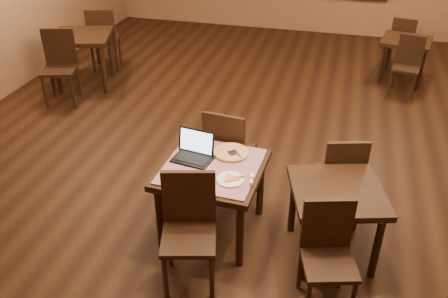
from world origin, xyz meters
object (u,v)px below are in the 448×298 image
(laptop, at_px, (194,151))
(other_table_a_chair_near, at_px, (408,62))
(pizza_pan, at_px, (231,153))
(other_table_c, at_px, (336,200))
(chair_main_near, at_px, (189,224))
(other_table_c_chair_far, at_px, (341,173))
(other_table_a, at_px, (406,46))
(other_table_b_chair_far, at_px, (103,36))
(chair_main_far, at_px, (227,149))
(other_table_c_chair_near, at_px, (328,249))
(other_table_a_chair_far, at_px, (402,40))
(tiled_table, at_px, (212,175))
(other_table_b_chair_near, at_px, (60,62))
(other_table_b, at_px, (82,43))

(laptop, bearing_deg, other_table_a_chair_near, 68.39)
(pizza_pan, bearing_deg, other_table_c, -14.47)
(chair_main_near, distance_m, pizza_pan, 0.89)
(other_table_a_chair_near, relative_size, other_table_c_chair_far, 0.95)
(other_table_a, xyz_separation_m, other_table_c, (-0.84, -4.41, 0.03))
(other_table_b_chair_far, bearing_deg, other_table_c, 121.43)
(chair_main_far, height_order, other_table_c_chair_near, chair_main_far)
(other_table_a_chair_far, height_order, other_table_c_chair_far, other_table_c_chair_far)
(tiled_table, bearing_deg, other_table_b_chair_near, 145.04)
(other_table_c, bearing_deg, chair_main_far, 134.79)
(other_table_a, height_order, other_table_a_chair_near, other_table_a_chair_near)
(tiled_table, height_order, pizza_pan, pizza_pan)
(other_table_b_chair_near, bearing_deg, other_table_c, -46.57)
(tiled_table, relative_size, laptop, 2.46)
(chair_main_far, xyz_separation_m, other_table_a_chair_far, (1.97, 4.30, -0.07))
(other_table_b_chair_near, bearing_deg, other_table_b_chair_far, 70.15)
(tiled_table, distance_m, pizza_pan, 0.29)
(other_table_a_chair_far, height_order, other_table_c_chair_near, other_table_c_chair_near)
(other_table_b, xyz_separation_m, other_table_c_chair_far, (4.11, -2.38, -0.16))
(tiled_table, xyz_separation_m, other_table_c_chair_far, (1.16, 0.53, -0.13))
(laptop, distance_m, other_table_a_chair_near, 4.37)
(tiled_table, xyz_separation_m, other_table_c_chair_near, (1.11, -0.57, -0.13))
(other_table_c_chair_near, bearing_deg, chair_main_far, 117.16)
(other_table_b, bearing_deg, pizza_pan, -58.32)
(pizza_pan, distance_m, other_table_b, 4.07)
(other_table_a, bearing_deg, other_table_a_chair_near, -77.43)
(chair_main_near, distance_m, other_table_b_chair_near, 4.14)
(chair_main_far, distance_m, other_table_c_chair_near, 1.63)
(chair_main_near, relative_size, pizza_pan, 3.05)
(other_table_b_chair_far, bearing_deg, other_table_b, 70.15)
(laptop, height_order, other_table_b, laptop)
(pizza_pan, height_order, other_table_a, pizza_pan)
(other_table_a_chair_far, bearing_deg, laptop, 76.75)
(other_table_a_chair_far, distance_m, other_table_b_chair_far, 5.07)
(chair_main_near, bearing_deg, pizza_pan, 65.48)
(chair_main_near, bearing_deg, other_table_b_chair_near, 120.58)
(chair_main_far, distance_m, other_table_b_chair_far, 4.13)
(other_table_c, bearing_deg, other_table_a_chair_far, 64.22)
(other_table_c_chair_near, bearing_deg, other_table_b_chair_far, 118.15)
(other_table_b, xyz_separation_m, other_table_c, (4.08, -2.93, -0.08))
(chair_main_far, xyz_separation_m, other_table_a, (1.98, 3.78, -0.01))
(other_table_a_chair_near, distance_m, other_table_b_chair_near, 5.22)
(pizza_pan, bearing_deg, other_table_b_chair_near, 146.59)
(other_table_a_chair_near, distance_m, other_table_b, 5.03)
(chair_main_near, distance_m, laptop, 0.78)
(laptop, xyz_separation_m, other_table_c_chair_far, (1.36, 0.42, -0.30))
(other_table_c, bearing_deg, other_table_a_chair_near, 61.32)
(other_table_a_chair_far, height_order, other_table_b_chair_far, other_table_b_chair_far)
(laptop, relative_size, other_table_c_chair_far, 0.41)
(chair_main_far, relative_size, laptop, 2.63)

